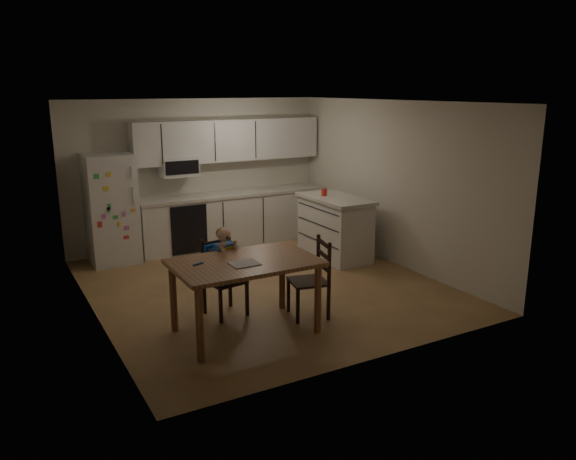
% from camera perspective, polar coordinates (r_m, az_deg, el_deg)
% --- Properties ---
extents(room, '(4.52, 5.01, 2.51)m').
position_cam_1_polar(room, '(7.95, -4.16, 3.90)').
color(room, brown).
rests_on(room, ground).
extents(refrigerator, '(0.72, 0.70, 1.70)m').
position_cam_1_polar(refrigerator, '(9.12, -17.52, 2.06)').
color(refrigerator, silver).
rests_on(refrigerator, ground).
extents(kitchen_run, '(3.37, 0.62, 2.15)m').
position_cam_1_polar(kitchen_run, '(9.80, -5.86, 3.63)').
color(kitchen_run, silver).
rests_on(kitchen_run, ground).
extents(kitchen_island, '(0.70, 1.34, 0.99)m').
position_cam_1_polar(kitchen_island, '(9.04, 4.78, 0.30)').
color(kitchen_island, silver).
rests_on(kitchen_island, ground).
extents(red_cup, '(0.09, 0.09, 0.11)m').
position_cam_1_polar(red_cup, '(9.03, 3.69, 3.84)').
color(red_cup, red).
rests_on(red_cup, kitchen_island).
extents(dining_table, '(1.57, 1.01, 0.84)m').
position_cam_1_polar(dining_table, '(6.20, -4.41, -4.12)').
color(dining_table, brown).
rests_on(dining_table, ground).
extents(napkin, '(0.29, 0.25, 0.01)m').
position_cam_1_polar(napkin, '(6.04, -4.47, -3.43)').
color(napkin, '#BCBCC1').
rests_on(napkin, dining_table).
extents(toddler_spoon, '(0.12, 0.06, 0.02)m').
position_cam_1_polar(toddler_spoon, '(6.08, -9.20, -3.44)').
color(toddler_spoon, '#104AB2').
rests_on(toddler_spoon, dining_table).
extents(chair_booster, '(0.47, 0.47, 1.09)m').
position_cam_1_polar(chair_booster, '(6.75, -6.67, -3.22)').
color(chair_booster, black).
rests_on(chair_booster, ground).
extents(chair_side, '(0.50, 0.50, 0.95)m').
position_cam_1_polar(chair_side, '(6.71, 2.85, -4.36)').
color(chair_side, black).
rests_on(chair_side, ground).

